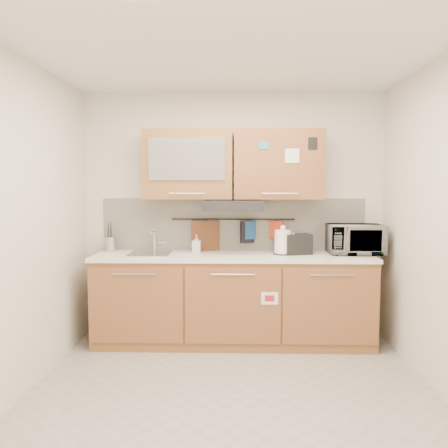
{
  "coord_description": "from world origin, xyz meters",
  "views": [
    {
      "loc": [
        0.01,
        -3.2,
        1.61
      ],
      "look_at": [
        -0.09,
        1.05,
        1.24
      ],
      "focal_mm": 35.0,
      "sensor_mm": 36.0,
      "label": 1
    }
  ],
  "objects": [
    {
      "name": "soap_bottle",
      "position": [
        -0.38,
        1.3,
        1.01
      ],
      "size": [
        0.09,
        0.09,
        0.19
      ],
      "primitive_type": "imported",
      "rotation": [
        0.0,
        0.0,
        -0.07
      ],
      "color": "#999999",
      "rests_on": "countertop"
    },
    {
      "name": "base_cabinet",
      "position": [
        0.0,
        1.19,
        0.41
      ],
      "size": [
        2.8,
        0.64,
        0.88
      ],
      "color": "#A66F3B",
      "rests_on": "floor"
    },
    {
      "name": "dark_pouch",
      "position": [
        0.15,
        1.44,
        1.12
      ],
      "size": [
        0.15,
        0.09,
        0.23
      ],
      "primitive_type": "cube",
      "rotation": [
        0.0,
        0.0,
        0.32
      ],
      "color": "black",
      "rests_on": "utensil_rail"
    },
    {
      "name": "countertop",
      "position": [
        0.0,
        1.19,
        0.9
      ],
      "size": [
        2.82,
        0.62,
        0.04
      ],
      "primitive_type": "cube",
      "color": "white",
      "rests_on": "base_cabinet"
    },
    {
      "name": "wall_back",
      "position": [
        0.0,
        1.5,
        1.3
      ],
      "size": [
        3.2,
        0.0,
        3.2
      ],
      "primitive_type": "plane",
      "rotation": [
        1.57,
        0.0,
        0.0
      ],
      "color": "silver",
      "rests_on": "ground"
    },
    {
      "name": "sink",
      "position": [
        -0.85,
        1.21,
        0.92
      ],
      "size": [
        0.42,
        0.4,
        0.26
      ],
      "color": "silver",
      "rests_on": "countertop"
    },
    {
      "name": "wall_left",
      "position": [
        -1.6,
        0.0,
        1.3
      ],
      "size": [
        0.0,
        3.0,
        3.0
      ],
      "primitive_type": "plane",
      "rotation": [
        1.57,
        0.0,
        1.57
      ],
      "color": "silver",
      "rests_on": "ground"
    },
    {
      "name": "range_hood",
      "position": [
        0.0,
        1.25,
        1.42
      ],
      "size": [
        0.6,
        0.46,
        0.1
      ],
      "primitive_type": "cube",
      "color": "black",
      "rests_on": "upper_cabinets"
    },
    {
      "name": "pot_holder",
      "position": [
        0.46,
        1.44,
        1.15
      ],
      "size": [
        0.14,
        0.07,
        0.18
      ],
      "primitive_type": "cube",
      "rotation": [
        0.0,
        0.0,
        -0.38
      ],
      "color": "red",
      "rests_on": "utensil_rail"
    },
    {
      "name": "toaster",
      "position": [
        0.66,
        1.23,
        1.03
      ],
      "size": [
        0.31,
        0.23,
        0.21
      ],
      "rotation": [
        0.0,
        0.0,
        0.26
      ],
      "color": "black",
      "rests_on": "countertop"
    },
    {
      "name": "microwave",
      "position": [
        1.25,
        1.26,
        1.07
      ],
      "size": [
        0.54,
        0.37,
        0.3
      ],
      "primitive_type": "imported",
      "rotation": [
        0.0,
        0.0,
        -0.0
      ],
      "color": "#999999",
      "rests_on": "countertop"
    },
    {
      "name": "utensil_rail",
      "position": [
        0.0,
        1.45,
        1.26
      ],
      "size": [
        1.3,
        0.02,
        0.02
      ],
      "primitive_type": "cylinder",
      "rotation": [
        0.0,
        1.57,
        0.0
      ],
      "color": "black",
      "rests_on": "backsplash"
    },
    {
      "name": "upper_cabinets",
      "position": [
        -0.0,
        1.32,
        1.83
      ],
      "size": [
        1.82,
        0.37,
        0.7
      ],
      "color": "#A66F3B",
      "rests_on": "wall_back"
    },
    {
      "name": "ceiling",
      "position": [
        0.0,
        0.0,
        2.6
      ],
      "size": [
        3.2,
        3.2,
        0.0
      ],
      "primitive_type": "plane",
      "rotation": [
        3.14,
        0.0,
        0.0
      ],
      "color": "white",
      "rests_on": "wall_back"
    },
    {
      "name": "floor",
      "position": [
        0.0,
        0.0,
        0.0
      ],
      "size": [
        3.2,
        3.2,
        0.0
      ],
      "primitive_type": "plane",
      "color": "#9E9993",
      "rests_on": "ground"
    },
    {
      "name": "kettle",
      "position": [
        0.51,
        1.22,
        1.04
      ],
      "size": [
        0.22,
        0.19,
        0.3
      ],
      "rotation": [
        0.0,
        0.0,
        0.08
      ],
      "color": "white",
      "rests_on": "countertop"
    },
    {
      "name": "oven_mitt",
      "position": [
        0.18,
        1.44,
        1.14
      ],
      "size": [
        0.12,
        0.06,
        0.19
      ],
      "primitive_type": "cube",
      "rotation": [
        0.0,
        0.0,
        0.29
      ],
      "color": "navy",
      "rests_on": "utensil_rail"
    },
    {
      "name": "utensil_crock",
      "position": [
        -1.3,
        1.36,
        1.0
      ],
      "size": [
        0.15,
        0.15,
        0.32
      ],
      "rotation": [
        0.0,
        0.0,
        0.23
      ],
      "color": "#B4B5B9",
      "rests_on": "countertop"
    },
    {
      "name": "cutting_board",
      "position": [
        -0.3,
        1.44,
        1.05
      ],
      "size": [
        0.3,
        0.1,
        0.37
      ],
      "primitive_type": "cube",
      "rotation": [
        0.0,
        0.0,
        0.25
      ],
      "color": "brown",
      "rests_on": "utensil_rail"
    },
    {
      "name": "backsplash",
      "position": [
        0.0,
        1.49,
        1.2
      ],
      "size": [
        2.8,
        0.02,
        0.56
      ],
      "primitive_type": "cube",
      "color": "silver",
      "rests_on": "countertop"
    }
  ]
}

